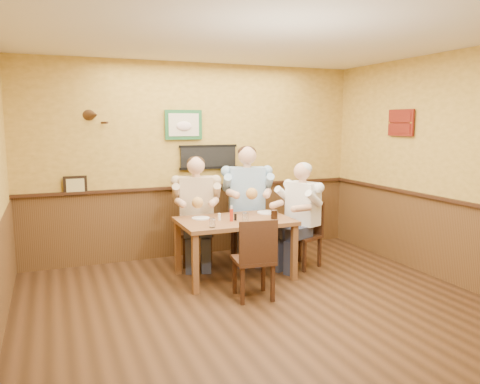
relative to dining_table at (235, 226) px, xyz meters
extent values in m
plane|color=#321D0F|center=(-0.12, -1.28, -0.66)|extent=(5.00, 5.00, 0.00)
cube|color=silver|center=(-0.12, -1.28, 2.14)|extent=(5.00, 5.00, 0.02)
cube|color=gold|center=(-0.12, 1.22, 0.74)|extent=(5.00, 0.02, 2.80)
cube|color=gold|center=(2.38, -1.28, 0.74)|extent=(0.02, 5.00, 2.80)
cube|color=brown|center=(-0.12, 1.20, -0.16)|extent=(5.00, 0.02, 1.00)
cube|color=brown|center=(2.36, -1.28, -0.16)|extent=(0.02, 5.00, 1.00)
cube|color=black|center=(0.05, 1.18, 0.79)|extent=(0.88, 0.03, 0.34)
cube|color=#1F5B2D|center=(-0.32, 1.18, 1.26)|extent=(0.54, 0.03, 0.42)
cube|color=black|center=(-1.82, 1.18, 0.46)|extent=(0.30, 0.03, 0.26)
cube|color=maroon|center=(2.34, -0.23, 1.29)|extent=(0.03, 0.48, 0.36)
cube|color=brown|center=(0.00, 0.00, 0.07)|extent=(1.40, 0.90, 0.05)
cube|color=brown|center=(-0.64, -0.39, -0.31)|extent=(0.07, 0.07, 0.70)
cube|color=brown|center=(0.64, -0.39, -0.31)|extent=(0.07, 0.07, 0.70)
cube|color=brown|center=(-0.64, 0.39, -0.31)|extent=(0.07, 0.07, 0.70)
cube|color=brown|center=(0.64, 0.39, -0.31)|extent=(0.07, 0.07, 0.70)
cylinder|color=white|center=(-0.41, -0.33, 0.14)|extent=(0.09, 0.09, 0.11)
cylinder|color=white|center=(0.04, -0.25, 0.15)|extent=(0.10, 0.10, 0.12)
cylinder|color=black|center=(0.47, -0.17, 0.15)|extent=(0.09, 0.09, 0.11)
cylinder|color=red|center=(-0.08, -0.10, 0.18)|extent=(0.05, 0.05, 0.17)
cylinder|color=white|center=(-0.20, 0.01, 0.14)|extent=(0.04, 0.04, 0.09)
cylinder|color=black|center=(-0.02, -0.07, 0.13)|extent=(0.04, 0.04, 0.08)
cylinder|color=white|center=(-0.39, 0.20, 0.10)|extent=(0.23, 0.23, 0.01)
cylinder|color=white|center=(0.55, 0.21, 0.10)|extent=(0.34, 0.34, 0.02)
camera|label=1|loc=(-2.11, -5.35, 1.30)|focal=35.00mm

